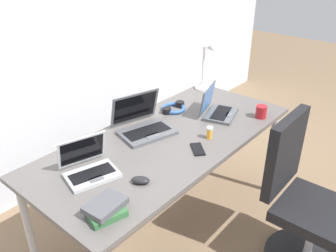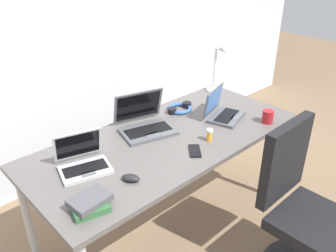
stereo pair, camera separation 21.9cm
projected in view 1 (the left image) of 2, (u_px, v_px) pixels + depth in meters
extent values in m
plane|color=#7A6047|center=(168.00, 225.00, 2.58)|extent=(12.00, 12.00, 0.00)
cube|color=silver|center=(55.00, 23.00, 2.60)|extent=(6.00, 0.12, 2.60)
cube|color=#595451|center=(168.00, 139.00, 2.24)|extent=(1.80, 0.80, 0.03)
cylinder|color=#B2B5BA|center=(270.00, 153.00, 2.78)|extent=(0.04, 0.04, 0.71)
cylinder|color=#B2B5BA|center=(29.00, 231.00, 2.05)|extent=(0.04, 0.04, 0.71)
cylinder|color=#B2B5BA|center=(200.00, 127.00, 3.17)|extent=(0.04, 0.04, 0.71)
cylinder|color=white|center=(202.00, 88.00, 2.94)|extent=(0.12, 0.12, 0.02)
cylinder|color=white|center=(203.00, 67.00, 2.86)|extent=(0.02, 0.02, 0.34)
cylinder|color=white|center=(208.00, 48.00, 2.76)|extent=(0.01, 0.08, 0.01)
cone|color=white|center=(213.00, 49.00, 2.73)|extent=(0.07, 0.09, 0.09)
cube|color=#515459|center=(147.00, 133.00, 2.26)|extent=(0.38, 0.31, 0.02)
cube|color=black|center=(147.00, 131.00, 2.26)|extent=(0.32, 0.20, 0.00)
cube|color=#595B60|center=(153.00, 136.00, 2.20)|extent=(0.10, 0.07, 0.00)
cube|color=#515459|center=(135.00, 107.00, 2.32)|extent=(0.34, 0.16, 0.22)
cube|color=black|center=(135.00, 108.00, 2.31)|extent=(0.31, 0.14, 0.19)
cube|color=#B7BABC|center=(92.00, 175.00, 1.86)|extent=(0.30, 0.25, 0.02)
cube|color=black|center=(92.00, 173.00, 1.85)|extent=(0.25, 0.16, 0.00)
cube|color=#595B60|center=(97.00, 179.00, 1.81)|extent=(0.08, 0.06, 0.00)
cube|color=#B7BABC|center=(82.00, 150.00, 1.90)|extent=(0.27, 0.13, 0.18)
cube|color=black|center=(82.00, 150.00, 1.89)|extent=(0.24, 0.11, 0.15)
cube|color=#515459|center=(221.00, 114.00, 2.50)|extent=(0.32, 0.26, 0.02)
cube|color=black|center=(221.00, 113.00, 2.50)|extent=(0.26, 0.17, 0.00)
cube|color=#595B60|center=(230.00, 114.00, 2.47)|extent=(0.09, 0.06, 0.00)
cube|color=#515459|center=(207.00, 99.00, 2.49)|extent=(0.27, 0.12, 0.19)
cube|color=#3F72BF|center=(208.00, 99.00, 2.49)|extent=(0.24, 0.10, 0.16)
ellipsoid|color=black|center=(141.00, 180.00, 1.81)|extent=(0.10, 0.11, 0.03)
cube|color=black|center=(198.00, 149.00, 2.09)|extent=(0.14, 0.14, 0.01)
torus|color=#335999|center=(173.00, 108.00, 2.58)|extent=(0.18, 0.18, 0.03)
cylinder|color=black|center=(167.00, 111.00, 2.53)|extent=(0.06, 0.06, 0.04)
cylinder|color=black|center=(180.00, 104.00, 2.63)|extent=(0.06, 0.06, 0.04)
cylinder|color=gold|center=(209.00, 134.00, 2.21)|extent=(0.04, 0.04, 0.06)
cylinder|color=white|center=(210.00, 128.00, 2.19)|extent=(0.04, 0.04, 0.01)
cube|color=#336638|center=(106.00, 213.00, 1.59)|extent=(0.19, 0.15, 0.03)
cube|color=#4C4C51|center=(105.00, 205.00, 1.59)|extent=(0.19, 0.14, 0.03)
cylinder|color=#B21E23|center=(261.00, 112.00, 2.46)|extent=(0.08, 0.08, 0.09)
torus|color=#B21E23|center=(265.00, 109.00, 2.49)|extent=(0.05, 0.01, 0.05)
cylinder|color=#A5A8AD|center=(311.00, 238.00, 2.19)|extent=(0.05, 0.05, 0.34)
cube|color=black|center=(317.00, 213.00, 2.09)|extent=(0.45, 0.45, 0.07)
cube|color=black|center=(285.00, 153.00, 2.09)|extent=(0.42, 0.07, 0.48)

